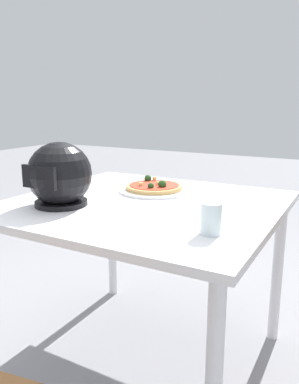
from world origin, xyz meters
TOP-DOWN VIEW (x-y plane):
  - ground_plane at (0.00, 0.00)m, footprint 14.00×14.00m
  - dining_table at (0.00, 0.00)m, footprint 1.08×1.02m
  - pizza_plate at (0.05, -0.19)m, footprint 0.33×0.33m
  - pizza at (0.05, -0.19)m, footprint 0.26×0.26m
  - motorcycle_helmet at (0.27, 0.21)m, footprint 0.26×0.26m
  - drinking_glass at (-0.38, 0.25)m, footprint 0.07×0.07m

SIDE VIEW (x-z plane):
  - ground_plane at x=0.00m, z-range 0.00..0.00m
  - dining_table at x=0.00m, z-range 0.29..1.04m
  - pizza_plate at x=0.05m, z-range 0.75..0.76m
  - pizza at x=0.05m, z-range 0.75..0.80m
  - drinking_glass at x=-0.38m, z-range 0.75..0.85m
  - motorcycle_helmet at x=0.27m, z-range 0.74..1.00m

